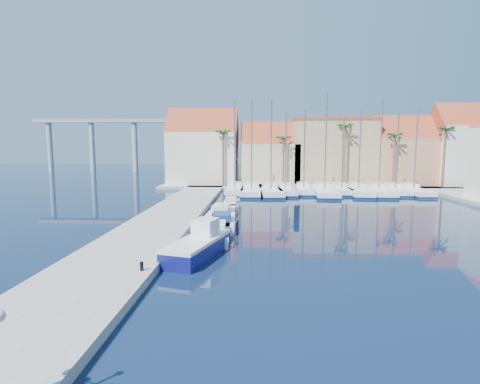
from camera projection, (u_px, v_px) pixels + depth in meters
The scene contains 31 objects.
ground at pixel (263, 275), 21.06m from camera, with size 260.00×260.00×0.00m, color black.
quay_west at pixel (164, 221), 34.81m from camera, with size 6.00×77.00×0.50m, color gray.
shore_north at pixel (314, 184), 68.17m from camera, with size 54.00×16.00×0.50m, color gray.
bollard at pixel (142, 266), 20.29m from camera, with size 0.20×0.20×0.49m, color black.
fishing_boat at pixel (199, 245), 24.62m from camera, with size 3.88×6.84×2.27m.
motorboat_west_0 at pixel (216, 232), 29.35m from camera, with size 2.47×6.79×1.40m.
motorboat_west_1 at pixel (222, 222), 33.31m from camera, with size 2.50×6.92×1.40m.
motorboat_west_2 at pixel (222, 212), 38.00m from camera, with size 2.71×7.28×1.40m.
motorboat_west_3 at pixel (231, 204), 43.16m from camera, with size 1.82×5.51×1.40m.
sailboat_0 at pixel (235, 189), 57.28m from camera, with size 2.86×10.18×13.78m.
sailboat_1 at pixel (252, 190), 56.29m from camera, with size 3.41×11.60×13.71m.
sailboat_2 at pixel (270, 190), 55.96m from camera, with size 3.80×11.71×13.93m.
sailboat_3 at pixel (285, 190), 56.48m from camera, with size 3.20×9.81×12.14m.
sailboat_4 at pixel (303, 189), 57.19m from camera, with size 2.62×9.11×12.61m.
sailboat_5 at pixel (324, 191), 55.54m from camera, with size 3.76×12.19×14.76m.
sailboat_6 at pixel (341, 190), 56.87m from camera, with size 2.66×8.70×11.46m.
sailboat_7 at pixel (357, 191), 55.87m from camera, with size 3.80×11.43×12.31m.
sailboat_8 at pixel (377, 191), 55.78m from camera, with size 3.51×11.21×14.03m.
sailboat_9 at pixel (394, 190), 56.43m from camera, with size 2.69×9.26×12.15m.
sailboat_10 at pixel (412, 191), 55.66m from camera, with size 3.02×10.01×12.49m.
building_0 at pixel (203, 150), 67.29m from camera, with size 12.30×9.00×13.50m.
building_1 at pixel (270, 157), 66.91m from camera, with size 10.30×8.00×11.00m.
building_2 at pixel (331, 151), 67.29m from camera, with size 14.20×10.20×11.50m.
building_3 at pixel (401, 154), 65.82m from camera, with size 10.30×8.00×12.00m.
building_4 at pixel (457, 147), 64.29m from camera, with size 8.30×8.00×14.00m.
palm_0 at pixel (223, 135), 61.84m from camera, with size 2.60×2.60×10.15m.
palm_1 at pixel (284, 140), 61.52m from camera, with size 2.60×2.60×9.15m.
palm_2 at pixel (345, 129), 60.84m from camera, with size 2.60×2.60×11.15m.
palm_3 at pixel (395, 137), 60.65m from camera, with size 2.60×2.60×9.65m.
palm_4 at pixel (446, 131), 60.18m from camera, with size 2.60×2.60×10.65m.
viaduct at pixel (116, 135), 102.83m from camera, with size 48.00×2.20×14.45m.
Camera 1 is at (-0.38, -20.36, 7.25)m, focal length 28.00 mm.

